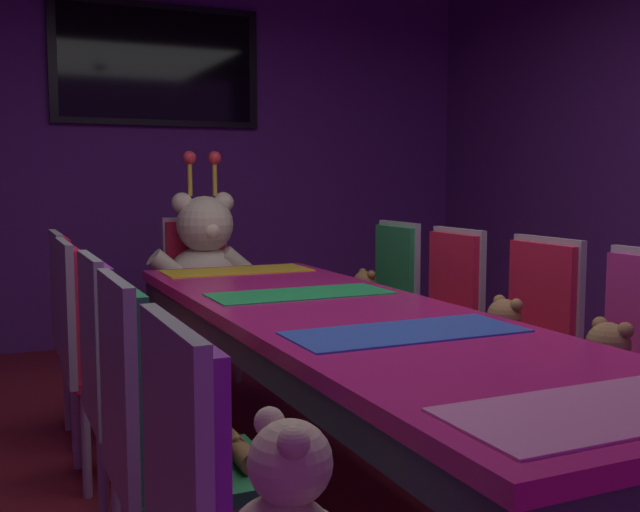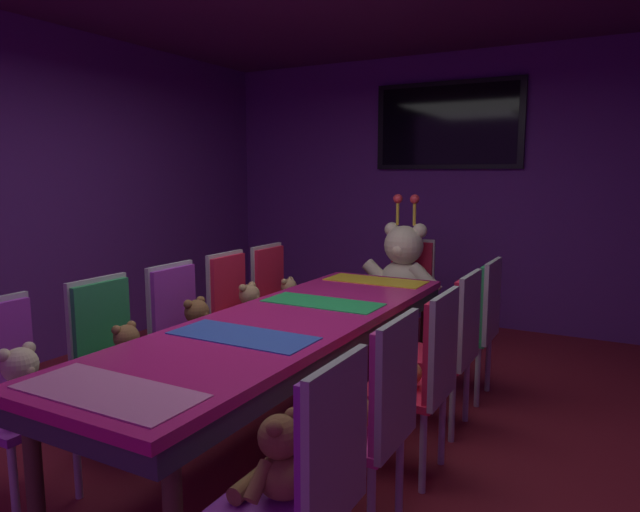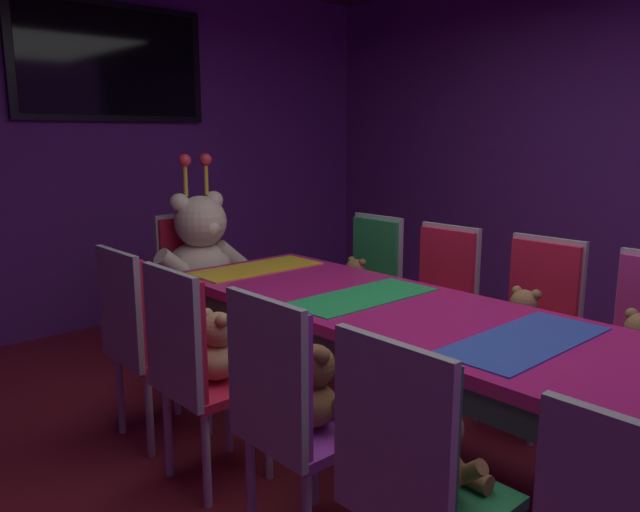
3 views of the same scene
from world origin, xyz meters
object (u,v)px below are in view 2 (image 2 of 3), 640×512
object	(u,v)px
teddy_left_0	(22,386)
chair_left_3	(234,305)
teddy_left_1	(128,352)
wall_tv	(448,125)
chair_left_0	(3,381)
teddy_right_1	(349,401)
chair_right_3	(456,336)
teddy_right_2	(401,364)
chair_left_4	(275,292)
teddy_right_0	(279,461)
chair_left_2	(181,323)
teddy_right_4	(459,316)
king_teddy_bear	(403,268)
banquet_table	(287,332)
teddy_left_4	(290,297)
chair_right_4	(480,315)
teddy_left_3	(250,307)
teddy_left_2	(198,326)
chair_left_1	(110,346)
chair_right_0	(316,470)
throne_chair	(409,283)
chair_right_1	(380,405)
chair_right_2	(428,366)

from	to	relation	value
teddy_left_0	chair_left_3	world-z (taller)	chair_left_3
teddy_left_1	wall_tv	world-z (taller)	wall_tv
teddy_left_1	wall_tv	size ratio (longest dim) A/B	0.20
chair_left_0	teddy_right_1	xyz separation A→B (m)	(1.53, 0.59, -0.01)
chair_right_3	wall_tv	world-z (taller)	wall_tv
teddy_right_2	chair_left_4	bearing A→B (deg)	-36.90
teddy_right_0	wall_tv	bearing A→B (deg)	-80.65
chair_left_2	teddy_right_4	size ratio (longest dim) A/B	3.49
teddy_left_0	king_teddy_bear	size ratio (longest dim) A/B	0.38
banquet_table	teddy_right_1	distance (m)	0.91
teddy_right_2	wall_tv	size ratio (longest dim) A/B	0.20
chair_left_0	teddy_left_1	xyz separation A→B (m)	(0.15, 0.63, -0.01)
chair_left_2	teddy_left_4	size ratio (longest dim) A/B	3.47
chair_right_4	king_teddy_bear	distance (m)	1.11
chair_left_0	teddy_right_2	xyz separation A→B (m)	(1.56, 1.17, -0.01)
teddy_left_3	teddy_right_4	size ratio (longest dim) A/B	1.17
teddy_left_4	chair_left_3	bearing A→B (deg)	-106.67
teddy_left_2	wall_tv	size ratio (longest dim) A/B	0.22
king_teddy_bear	chair_left_2	bearing A→B (deg)	-23.78
king_teddy_bear	teddy_right_4	bearing A→B (deg)	44.02
teddy_left_0	chair_left_1	world-z (taller)	chair_left_1
teddy_right_0	teddy_right_1	size ratio (longest dim) A/B	1.04
chair_right_0	chair_right_3	size ratio (longest dim) A/B	1.00
teddy_right_1	teddy_right_4	distance (m)	1.77
chair_right_3	throne_chair	xyz separation A→B (m)	(-0.83, 1.48, 0.00)
teddy_left_2	chair_left_4	world-z (taller)	chair_left_4
teddy_left_3	chair_left_2	bearing A→B (deg)	-101.74
teddy_left_2	chair_left_2	bearing A→B (deg)	180.00
teddy_left_4	throne_chair	distance (m)	1.15
chair_right_1	king_teddy_bear	size ratio (longest dim) A/B	1.06
banquet_table	chair_right_1	world-z (taller)	chair_right_1
teddy_right_1	throne_chair	world-z (taller)	throne_chair
teddy_left_0	teddy_right_0	xyz separation A→B (m)	(1.41, -0.00, -0.01)
chair_right_4	teddy_right_1	bearing A→B (deg)	85.18
chair_right_0	teddy_right_2	world-z (taller)	chair_right_0
chair_left_4	chair_right_3	world-z (taller)	same
chair_left_3	chair_right_0	size ratio (longest dim) A/B	1.00
teddy_right_1	chair_right_4	bearing A→B (deg)	-94.82
chair_right_2	throne_chair	size ratio (longest dim) A/B	1.00
chair_right_3	throne_chair	distance (m)	1.69
chair_left_2	teddy_right_0	size ratio (longest dim) A/B	3.03
teddy_right_1	teddy_right_0	bearing A→B (deg)	91.96
teddy_left_3	teddy_left_0	bearing A→B (deg)	-89.83
chair_left_3	chair_right_2	distance (m)	1.82
teddy_left_0	chair_right_0	bearing A→B (deg)	-0.18
chair_left_2	teddy_left_2	bearing A→B (deg)	-0.00
chair_left_2	teddy_right_4	bearing A→B (deg)	37.38
chair_right_0	chair_right_3	world-z (taller)	same
chair_right_4	wall_tv	xyz separation A→B (m)	(-0.84, 1.93, 1.45)
king_teddy_bear	chair_right_3	bearing A→B (deg)	32.44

